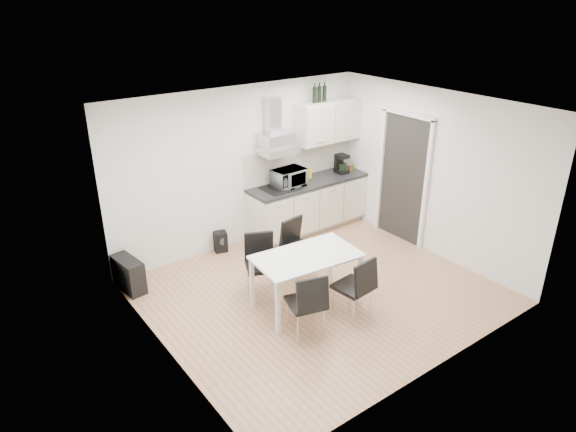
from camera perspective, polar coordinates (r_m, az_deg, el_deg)
name	(u,v)px	position (r m, az deg, el deg)	size (l,w,h in m)	color
ground	(318,292)	(7.34, 3.38, -8.41)	(4.50, 4.50, 0.00)	tan
wall_back	(241,168)	(8.26, -5.28, 5.34)	(4.50, 0.10, 2.60)	white
wall_front	(445,269)	(5.52, 17.09, -5.64)	(4.50, 0.10, 2.60)	white
wall_left	(159,256)	(5.69, -14.12, -4.33)	(0.10, 4.00, 2.60)	white
wall_right	(433,174)	(8.27, 15.77, 4.55)	(0.10, 4.00, 2.60)	white
ceiling	(323,108)	(6.34, 3.96, 11.84)	(4.50, 4.50, 0.00)	white
doorway	(402,180)	(8.65, 12.60, 3.97)	(0.08, 1.04, 2.10)	white
kitchenette	(309,185)	(8.86, 2.34, 3.50)	(2.22, 0.64, 2.52)	beige
dining_table	(307,261)	(6.73, 2.08, -5.02)	(1.44, 0.91, 0.75)	white
chair_far_left	(261,266)	(7.07, -2.97, -5.62)	(0.44, 0.50, 0.88)	black
chair_far_right	(300,249)	(7.50, 1.40, -3.71)	(0.44, 0.50, 0.88)	black
chair_near_left	(306,303)	(6.30, 1.97, -9.67)	(0.44, 0.50, 0.88)	black
chair_near_right	(353,287)	(6.65, 7.20, -7.88)	(0.44, 0.50, 0.88)	black
guitar_amp	(129,274)	(7.61, -17.29, -6.20)	(0.32, 0.60, 0.48)	black
floor_speaker	(220,242)	(8.39, -7.51, -2.84)	(0.20, 0.18, 0.34)	black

